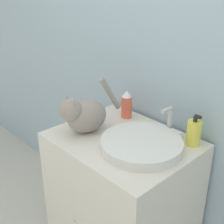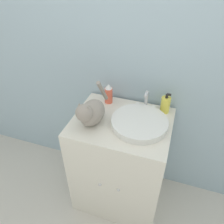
{
  "view_description": "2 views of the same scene",
  "coord_description": "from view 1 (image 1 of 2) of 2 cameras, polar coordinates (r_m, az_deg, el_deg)",
  "views": [
    {
      "loc": [
        0.97,
        -0.71,
        1.7
      ],
      "look_at": [
        -0.07,
        0.27,
        1.04
      ],
      "focal_mm": 50.0,
      "sensor_mm": 36.0,
      "label": 1
    },
    {
      "loc": [
        0.32,
        -0.89,
        1.9
      ],
      "look_at": [
        -0.07,
        0.26,
        0.98
      ],
      "focal_mm": 35.0,
      "sensor_mm": 36.0,
      "label": 2
    }
  ],
  "objects": [
    {
      "name": "spray_bottle",
      "position": [
        1.81,
        2.67,
        1.38
      ],
      "size": [
        0.06,
        0.06,
        0.16
      ],
      "color": "#EF6047",
      "rests_on": "vanity_cabinet"
    },
    {
      "name": "cat",
      "position": [
        1.63,
        -5.15,
        -0.43
      ],
      "size": [
        0.19,
        0.37,
        0.28
      ],
      "rotation": [
        0.0,
        0.0,
        -1.72
      ],
      "color": "gray",
      "rests_on": "vanity_cabinet"
    },
    {
      "name": "soap_bottle",
      "position": [
        1.58,
        14.72,
        -3.63
      ],
      "size": [
        0.07,
        0.07,
        0.17
      ],
      "color": "#EADB4C",
      "rests_on": "vanity_cabinet"
    },
    {
      "name": "vanity_cabinet",
      "position": [
        1.87,
        1.8,
        -16.98
      ],
      "size": [
        0.72,
        0.59,
        0.9
      ],
      "color": "silver",
      "rests_on": "ground_plane"
    },
    {
      "name": "sink_basin",
      "position": [
        1.52,
        5.42,
        -5.93
      ],
      "size": [
        0.4,
        0.4,
        0.05
      ],
      "color": "white",
      "rests_on": "vanity_cabinet"
    },
    {
      "name": "wall_back",
      "position": [
        1.71,
        10.13,
        9.22
      ],
      "size": [
        6.0,
        0.05,
        2.5
      ],
      "color": "#9EB7C6",
      "rests_on": "ground_plane"
    },
    {
      "name": "faucet",
      "position": [
        1.64,
        10.32,
        -2.03
      ],
      "size": [
        0.16,
        0.08,
        0.16
      ],
      "color": "silver",
      "rests_on": "vanity_cabinet"
    }
  ]
}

